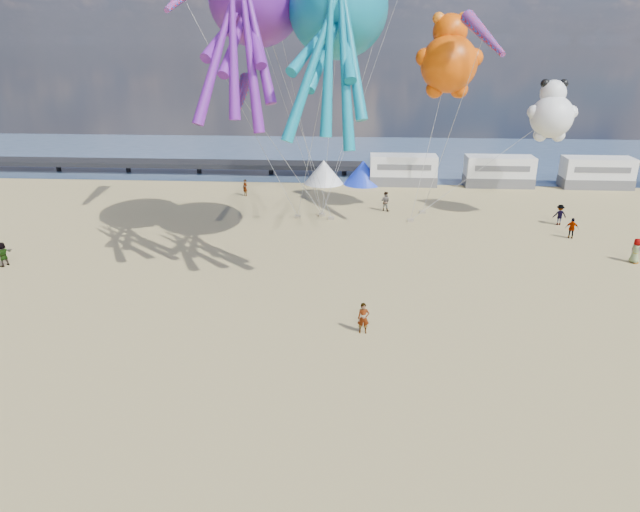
{
  "coord_description": "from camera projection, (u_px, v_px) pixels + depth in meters",
  "views": [
    {
      "loc": [
        1.34,
        -17.08,
        13.7
      ],
      "look_at": [
        -0.16,
        6.0,
        4.93
      ],
      "focal_mm": 32.0,
      "sensor_mm": 36.0,
      "label": 1
    }
  ],
  "objects": [
    {
      "name": "tent_white",
      "position": [
        324.0,
        172.0,
        57.9
      ],
      "size": [
        4.0,
        4.0,
        2.4
      ],
      "primitive_type": "cone",
      "color": "white",
      "rests_on": "ground"
    },
    {
      "name": "motorhome_2",
      "position": [
        597.0,
        173.0,
        56.15
      ],
      "size": [
        6.6,
        2.5,
        3.0
      ],
      "primitive_type": "cube",
      "color": "silver",
      "rests_on": "ground"
    },
    {
      "name": "windsock_mid",
      "position": [
        484.0,
        35.0,
        37.14
      ],
      "size": [
        2.67,
        5.53,
        5.49
      ],
      "primitive_type": null,
      "rotation": [
        0.0,
        0.0,
        0.32
      ],
      "color": "red"
    },
    {
      "name": "sandbag_b",
      "position": [
        331.0,
        218.0,
        46.52
      ],
      "size": [
        0.5,
        0.35,
        0.22
      ],
      "primitive_type": "cube",
      "color": "gray",
      "rests_on": "ground"
    },
    {
      "name": "beachgoer_3",
      "position": [
        572.0,
        228.0,
        41.83
      ],
      "size": [
        1.13,
        0.83,
        1.56
      ],
      "primitive_type": "imported",
      "rotation": [
        0.0,
        0.0,
        2.87
      ],
      "color": "#7F6659",
      "rests_on": "ground"
    },
    {
      "name": "beachgoer_4",
      "position": [
        3.0,
        254.0,
        36.71
      ],
      "size": [
        0.75,
        1.03,
        1.62
      ],
      "primitive_type": "imported",
      "rotation": [
        0.0,
        0.0,
        4.29
      ],
      "color": "#7F6659",
      "rests_on": "ground"
    },
    {
      "name": "motorhome_0",
      "position": [
        403.0,
        170.0,
        57.3
      ],
      "size": [
        6.6,
        2.5,
        3.0
      ],
      "primitive_type": "cube",
      "color": "silver",
      "rests_on": "ground"
    },
    {
      "name": "standing_person",
      "position": [
        363.0,
        318.0,
        28.25
      ],
      "size": [
        0.6,
        0.41,
        1.6
      ],
      "primitive_type": "imported",
      "rotation": [
        0.0,
        0.0,
        0.05
      ],
      "color": "tan",
      "rests_on": "ground"
    },
    {
      "name": "sandbag_c",
      "position": [
        410.0,
        221.0,
        45.88
      ],
      "size": [
        0.5,
        0.35,
        0.22
      ],
      "primitive_type": "cube",
      "color": "gray",
      "rests_on": "ground"
    },
    {
      "name": "beachgoer_5",
      "position": [
        245.0,
        188.0,
        53.39
      ],
      "size": [
        1.37,
        1.32,
        1.56
      ],
      "primitive_type": "imported",
      "rotation": [
        0.0,
        0.0,
        5.53
      ],
      "color": "#7F6659",
      "rests_on": "ground"
    },
    {
      "name": "beachgoer_2",
      "position": [
        560.0,
        215.0,
        44.94
      ],
      "size": [
        0.81,
        0.64,
        1.64
      ],
      "primitive_type": "imported",
      "rotation": [
        0.0,
        0.0,
        3.16
      ],
      "color": "#7F6659",
      "rests_on": "ground"
    },
    {
      "name": "sandbag_a",
      "position": [
        298.0,
        217.0,
        46.93
      ],
      "size": [
        0.5,
        0.35,
        0.22
      ],
      "primitive_type": "cube",
      "color": "gray",
      "rests_on": "ground"
    },
    {
      "name": "motorhome_1",
      "position": [
        499.0,
        171.0,
        56.73
      ],
      "size": [
        6.6,
        2.5,
        3.0
      ],
      "primitive_type": "cube",
      "color": "silver",
      "rests_on": "ground"
    },
    {
      "name": "sandbag_e",
      "position": [
        322.0,
        215.0,
        47.4
      ],
      "size": [
        0.5,
        0.35,
        0.22
      ],
      "primitive_type": "cube",
      "color": "gray",
      "rests_on": "ground"
    },
    {
      "name": "kite_teddy_orange",
      "position": [
        449.0,
        64.0,
        42.25
      ],
      "size": [
        6.57,
        6.41,
        7.19
      ],
      "primitive_type": null,
      "rotation": [
        0.0,
        0.0,
        0.4
      ],
      "color": "#DE4C04"
    },
    {
      "name": "beachgoer_1",
      "position": [
        385.0,
        201.0,
        48.64
      ],
      "size": [
        0.97,
        0.83,
        1.69
      ],
      "primitive_type": "imported",
      "rotation": [
        0.0,
        0.0,
        2.72
      ],
      "color": "#7F6659",
      "rests_on": "ground"
    },
    {
      "name": "water",
      "position": [
        346.0,
        156.0,
        72.19
      ],
      "size": [
        120.0,
        120.0,
        0.0
      ],
      "primitive_type": "plane",
      "color": "#394E6C",
      "rests_on": "ground"
    },
    {
      "name": "tent_blue",
      "position": [
        363.0,
        172.0,
        57.65
      ],
      "size": [
        4.0,
        4.0,
        2.4
      ],
      "primitive_type": "cone",
      "color": "#1933CC",
      "rests_on": "ground"
    },
    {
      "name": "ground",
      "position": [
        314.0,
        440.0,
        20.88
      ],
      "size": [
        120.0,
        120.0,
        0.0
      ],
      "primitive_type": "plane",
      "color": "tan",
      "rests_on": "ground"
    },
    {
      "name": "sandbag_d",
      "position": [
        422.0,
        212.0,
        48.14
      ],
      "size": [
        0.5,
        0.35,
        0.22
      ],
      "primitive_type": "cube",
      "color": "gray",
      "rests_on": "ground"
    },
    {
      "name": "beachgoer_0",
      "position": [
        636.0,
        251.0,
        37.2
      ],
      "size": [
        0.58,
        0.71,
        1.68
      ],
      "primitive_type": "imported",
      "rotation": [
        0.0,
        0.0,
        1.91
      ],
      "color": "#7F6659",
      "rests_on": "ground"
    },
    {
      "name": "kite_octopus_teal",
      "position": [
        338.0,
        8.0,
        33.59
      ],
      "size": [
        6.01,
        11.46,
        12.53
      ],
      "primitive_type": null,
      "rotation": [
        0.0,
        0.0,
        -0.12
      ],
      "color": "#0A758E"
    },
    {
      "name": "kite_panda",
      "position": [
        552.0,
        117.0,
        43.0
      ],
      "size": [
        4.29,
        4.1,
        5.42
      ],
      "primitive_type": null,
      "rotation": [
        0.0,
        0.0,
        0.14
      ],
      "color": "white"
    },
    {
      "name": "pier",
      "position": [
        92.0,
        163.0,
        63.28
      ],
      "size": [
        60.0,
        3.0,
        0.5
      ],
      "primitive_type": "cube",
      "color": "black",
      "rests_on": "ground"
    },
    {
      "name": "windsock_right",
      "position": [
        241.0,
        96.0,
        38.53
      ],
      "size": [
        0.95,
        4.51,
        4.5
      ],
      "primitive_type": null,
      "rotation": [
        0.0,
        0.0,
        -0.01
      ],
      "color": "red"
    }
  ]
}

